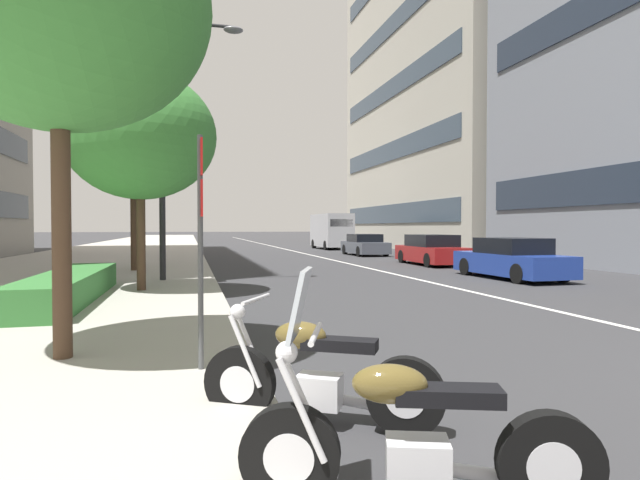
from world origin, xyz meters
TOP-DOWN VIEW (x-y plane):
  - sidewalk_right_plaza at (30.00, 11.63)m, footprint 160.00×10.14m
  - lane_centre_stripe at (35.00, 0.00)m, footprint 110.00×0.16m
  - motorcycle_far_end_row at (0.21, 6.03)m, footprint 0.90×2.12m
  - motorcycle_under_tarp at (1.66, 6.26)m, footprint 1.14×1.93m
  - car_far_down_avenue at (12.87, -3.18)m, footprint 4.64×1.87m
  - car_approaching_light at (19.54, -3.51)m, footprint 4.63×1.96m
  - car_mid_block_traffic at (28.05, -3.16)m, footprint 4.32×1.90m
  - delivery_van_ahead at (37.55, -3.60)m, footprint 5.44×2.26m
  - parking_sign_by_curb at (3.23, 7.20)m, footprint 0.32×0.06m
  - street_lamp_with_banners at (13.66, 7.74)m, footprint 1.26×2.51m
  - clipped_hedge_bed at (9.62, 9.86)m, footprint 6.39×1.10m
  - street_tree_by_lamp_post at (4.15, 8.82)m, footprint 3.59×3.59m
  - street_tree_mid_sidewalk at (11.12, 8.50)m, footprint 3.75×3.75m
  - street_tree_far_plaza at (17.57, 9.30)m, footprint 3.44×3.44m
  - office_tower_mid_left at (37.13, -18.73)m, footprint 24.82×20.46m

SIDE VIEW (x-z plane):
  - lane_centre_stripe at x=35.00m, z-range 0.00..0.01m
  - sidewalk_right_plaza at x=30.00m, z-range 0.00..0.15m
  - motorcycle_under_tarp at x=1.66m, z-range -0.13..0.97m
  - motorcycle_far_end_row at x=0.21m, z-range -0.30..1.17m
  - clipped_hedge_bed at x=9.62m, z-range 0.15..0.74m
  - car_mid_block_traffic at x=28.05m, z-range -0.04..1.27m
  - car_far_down_avenue at x=12.87m, z-range -0.05..1.32m
  - car_approaching_light at x=19.54m, z-range -0.04..1.35m
  - delivery_van_ahead at x=37.55m, z-range 0.09..2.86m
  - parking_sign_by_curb at x=3.23m, z-range 0.48..3.07m
  - street_tree_mid_sidewalk at x=11.12m, z-range 1.28..6.74m
  - street_tree_far_plaza at x=17.57m, z-range 1.51..7.16m
  - street_tree_by_lamp_post at x=4.15m, z-range 1.51..7.29m
  - street_lamp_with_banners at x=13.66m, z-range 0.99..8.78m
  - office_tower_mid_left at x=37.13m, z-range 0.00..35.23m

